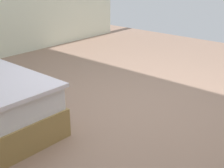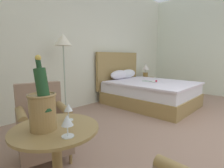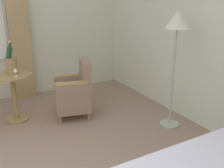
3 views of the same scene
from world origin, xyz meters
name	(u,v)px [view 1 (image 1 of 3)]	position (x,y,z in m)	size (l,w,h in m)	color
ground_plane	(140,109)	(0.00, 0.00, 0.00)	(8.18, 8.18, 0.00)	#997865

